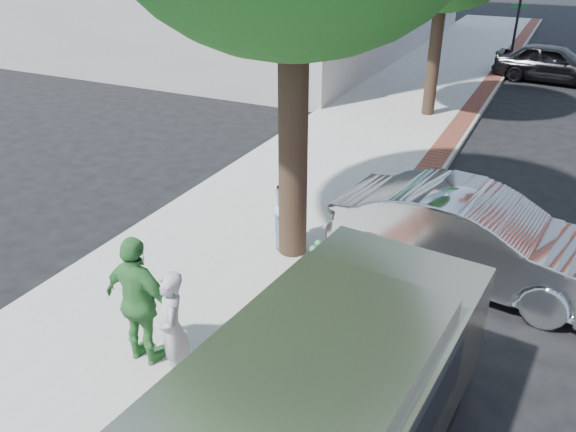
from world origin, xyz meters
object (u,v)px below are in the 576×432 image
Objects in this scene: person_green at (140,302)px; bg_car at (553,63)px; person_officer at (290,206)px; van at (320,410)px; parking_meter at (315,268)px; person_gray at (172,329)px; sedan_silver at (473,237)px.

bg_car is at bearing -97.41° from person_green.
van is at bearing -161.57° from person_officer.
bg_car is at bearing 83.77° from parking_meter.
person_gray is 2.39m from van.
person_green is 0.34× the size of van.
van is (-0.71, -5.11, 0.31)m from sedan_silver.
person_gray is 0.29× the size of van.
person_officer is (-0.26, 3.99, -0.03)m from person_gray.
person_green is (-0.63, 0.14, 0.14)m from person_gray.
person_gray is at bearing 172.09° from van.
bg_car is at bearing 133.07° from person_gray.
person_gray is at bearing -122.77° from parking_meter.
van reaches higher than bg_car.
person_officer is at bearing 145.74° from person_gray.
person_officer is 3.35m from sedan_silver.
bg_car is (2.10, 19.24, -0.44)m from parking_meter.
sedan_silver reaches higher than parking_meter.
sedan_silver is at bearing 55.85° from parking_meter.
person_officer is 0.36× the size of bg_car.
parking_meter is at bearing 109.19° from person_gray.
sedan_silver is at bearing -91.40° from person_officer.
person_green reaches higher than parking_meter.
sedan_silver is 1.10× the size of bg_car.
person_officer is 0.28× the size of van.
sedan_silver reaches higher than bg_car.
person_gray reaches higher than sedan_silver.
sedan_silver is 5.17m from van.
sedan_silver is (1.83, 2.70, -0.39)m from parking_meter.
bg_car is (3.30, 21.10, -0.22)m from person_gray.
person_gray is 5.48m from sedan_silver.
person_officer is 0.33× the size of sedan_silver.
person_officer is at bearing -92.18° from person_green.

